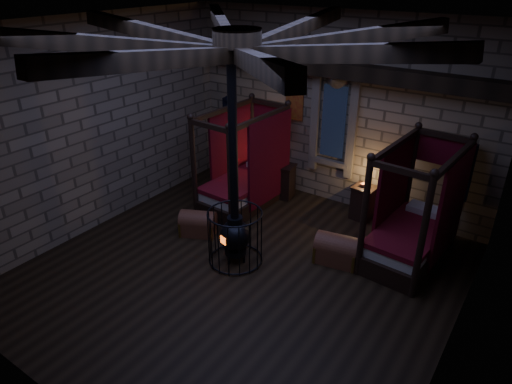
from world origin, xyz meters
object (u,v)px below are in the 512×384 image
Objects in this scene: bed_right at (412,232)px; stove at (235,232)px; trunk_left at (198,224)px; trunk_right at (337,250)px; bed_left at (245,182)px.

stove reaches higher than bed_right.
trunk_right reaches higher than trunk_left.
stove reaches higher than trunk_left.
bed_left is 0.55× the size of stove.
trunk_left is 0.97× the size of trunk_right.
trunk_left is at bearing -87.73° from bed_left.
bed_left reaches higher than bed_right.
trunk_right is (2.75, -0.92, -0.29)m from bed_left.
bed_right is 1.44m from trunk_right.
stove is (1.21, -0.34, 0.39)m from trunk_left.
bed_right is 3.27m from stove.
trunk_right is 0.21× the size of stove.
trunk_left is at bearing -152.79° from bed_right.
bed_left reaches higher than trunk_left.
bed_right reaches higher than trunk_right.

